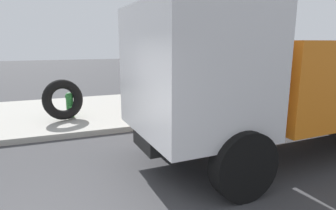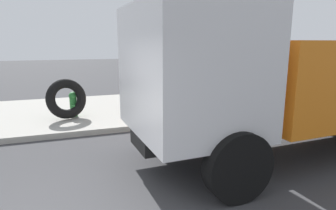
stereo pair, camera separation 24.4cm
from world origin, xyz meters
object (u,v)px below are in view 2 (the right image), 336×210
at_px(dump_truck_orange, 290,80).
at_px(fire_hydrant, 73,103).
at_px(stop_sign, 176,64).
at_px(loose_tire, 66,99).

bearing_deg(dump_truck_orange, fire_hydrant, 134.68).
bearing_deg(fire_hydrant, stop_sign, -16.43).
bearing_deg(stop_sign, dump_truck_orange, -70.10).
xyz_separation_m(fire_hydrant, dump_truck_orange, (4.24, -4.28, 1.06)).
xyz_separation_m(loose_tire, stop_sign, (3.19, -0.65, 0.97)).
relative_size(loose_tire, stop_sign, 0.52).
height_order(loose_tire, stop_sign, stop_sign).
xyz_separation_m(fire_hydrant, loose_tire, (-0.19, -0.24, 0.20)).
distance_m(fire_hydrant, loose_tire, 0.36).
height_order(loose_tire, dump_truck_orange, dump_truck_orange).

